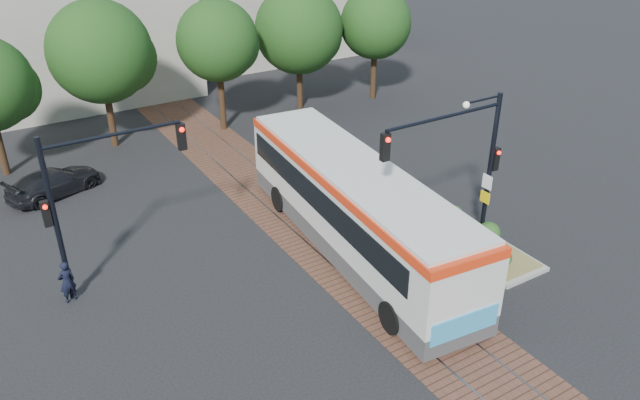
{
  "coord_description": "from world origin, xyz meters",
  "views": [
    {
      "loc": [
        -11.37,
        -15.44,
        13.16
      ],
      "look_at": [
        0.03,
        3.08,
        1.6
      ],
      "focal_mm": 35.0,
      "sensor_mm": 36.0,
      "label": 1
    }
  ],
  "objects_px": {
    "officer": "(67,282)",
    "signal_pole_main": "(468,154)",
    "traffic_island": "(477,239)",
    "parked_car": "(54,182)",
    "city_bus": "(354,204)",
    "signal_pole_left": "(87,191)"
  },
  "relations": [
    {
      "from": "officer",
      "to": "signal_pole_main",
      "type": "bearing_deg",
      "value": 145.64
    },
    {
      "from": "traffic_island",
      "to": "signal_pole_main",
      "type": "height_order",
      "value": "signal_pole_main"
    },
    {
      "from": "traffic_island",
      "to": "parked_car",
      "type": "xyz_separation_m",
      "value": [
        -13.21,
        13.36,
        0.29
      ]
    },
    {
      "from": "city_bus",
      "to": "signal_pole_main",
      "type": "height_order",
      "value": "signal_pole_main"
    },
    {
      "from": "officer",
      "to": "city_bus",
      "type": "bearing_deg",
      "value": 151.63
    },
    {
      "from": "signal_pole_left",
      "to": "officer",
      "type": "distance_m",
      "value": 3.31
    },
    {
      "from": "signal_pole_main",
      "to": "parked_car",
      "type": "height_order",
      "value": "signal_pole_main"
    },
    {
      "from": "signal_pole_main",
      "to": "signal_pole_left",
      "type": "bearing_deg",
      "value": 158.55
    },
    {
      "from": "signal_pole_main",
      "to": "signal_pole_left",
      "type": "distance_m",
      "value": 13.14
    },
    {
      "from": "traffic_island",
      "to": "officer",
      "type": "bearing_deg",
      "value": 161.78
    },
    {
      "from": "signal_pole_left",
      "to": "parked_car",
      "type": "xyz_separation_m",
      "value": [
        -0.03,
        8.47,
        -3.24
      ]
    },
    {
      "from": "city_bus",
      "to": "signal_pole_main",
      "type": "bearing_deg",
      "value": -29.79
    },
    {
      "from": "traffic_island",
      "to": "signal_pole_main",
      "type": "relative_size",
      "value": 0.87
    },
    {
      "from": "city_bus",
      "to": "officer",
      "type": "xyz_separation_m",
      "value": [
        -10.16,
        2.36,
        -1.21
      ]
    },
    {
      "from": "city_bus",
      "to": "signal_pole_left",
      "type": "bearing_deg",
      "value": 169.29
    },
    {
      "from": "signal_pole_main",
      "to": "officer",
      "type": "height_order",
      "value": "signal_pole_main"
    },
    {
      "from": "signal_pole_main",
      "to": "parked_car",
      "type": "relative_size",
      "value": 1.4
    },
    {
      "from": "traffic_island",
      "to": "parked_car",
      "type": "distance_m",
      "value": 18.79
    },
    {
      "from": "city_bus",
      "to": "parked_car",
      "type": "bearing_deg",
      "value": 134.2
    },
    {
      "from": "city_bus",
      "to": "signal_pole_left",
      "type": "xyz_separation_m",
      "value": [
        -8.93,
        2.51,
        1.87
      ]
    },
    {
      "from": "signal_pole_left",
      "to": "officer",
      "type": "relative_size",
      "value": 3.8
    },
    {
      "from": "city_bus",
      "to": "signal_pole_left",
      "type": "height_order",
      "value": "signal_pole_left"
    }
  ]
}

